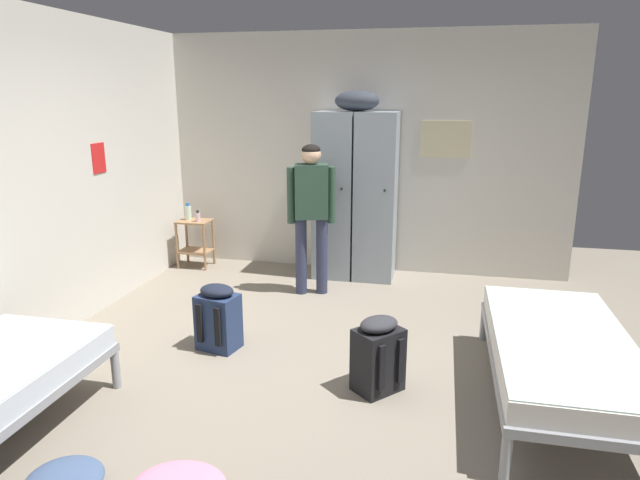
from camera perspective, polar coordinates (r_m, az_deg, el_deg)
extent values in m
plane|color=gray|center=(4.37, -0.74, -12.99)|extent=(8.27, 8.27, 0.00)
cube|color=beige|center=(6.48, 4.52, 8.72)|extent=(4.67, 0.06, 2.71)
cube|color=beige|center=(4.98, -27.71, 5.24)|extent=(0.06, 5.17, 2.71)
cube|color=beige|center=(6.36, 12.73, 10.04)|extent=(0.55, 0.01, 0.40)
cube|color=red|center=(5.67, -21.74, 7.80)|extent=(0.01, 0.20, 0.28)
cube|color=#8C99A3|center=(6.28, 1.57, 4.58)|extent=(0.44, 0.52, 1.85)
cylinder|color=black|center=(5.97, 2.23, 5.26)|extent=(0.02, 0.03, 0.02)
cube|color=#8C99A3|center=(6.21, 5.76, 4.40)|extent=(0.44, 0.52, 1.85)
cylinder|color=black|center=(5.91, 6.64, 5.07)|extent=(0.02, 0.03, 0.02)
ellipsoid|color=#333842|center=(6.14, 3.81, 14.04)|extent=(0.48, 0.36, 0.22)
cylinder|color=#99704C|center=(6.84, -14.44, -0.63)|extent=(0.03, 0.03, 0.55)
cylinder|color=#99704C|center=(6.69, -11.76, -0.81)|extent=(0.03, 0.03, 0.55)
cylinder|color=#99704C|center=(7.07, -13.47, -0.06)|extent=(0.03, 0.03, 0.55)
cylinder|color=#99704C|center=(6.93, -10.86, -0.22)|extent=(0.03, 0.03, 0.55)
cube|color=#99704C|center=(6.90, -12.60, -1.09)|extent=(0.38, 0.30, 0.02)
cube|color=#99704C|center=(6.81, -12.78, 1.89)|extent=(0.38, 0.30, 0.02)
cylinder|color=gray|center=(5.11, 25.96, -8.58)|extent=(0.06, 0.06, 0.28)
cylinder|color=gray|center=(4.97, 16.44, -8.28)|extent=(0.06, 0.06, 0.28)
cylinder|color=gray|center=(3.36, 18.50, -20.50)|extent=(0.06, 0.06, 0.28)
cube|color=gray|center=(4.13, 23.34, -11.23)|extent=(0.90, 1.90, 0.06)
cube|color=silver|center=(4.09, 23.48, -9.97)|extent=(0.87, 1.84, 0.14)
cube|color=silver|center=(4.06, 23.59, -9.01)|extent=(0.86, 1.82, 0.01)
cylinder|color=gray|center=(4.79, -28.87, -10.52)|extent=(0.06, 0.06, 0.28)
cylinder|color=gray|center=(4.31, -20.20, -12.34)|extent=(0.06, 0.06, 0.28)
cylinder|color=#2D334C|center=(5.78, 0.20, -1.63)|extent=(0.12, 0.12, 0.81)
cylinder|color=#2D334C|center=(5.78, -1.95, -1.66)|extent=(0.12, 0.12, 0.81)
cube|color=#284233|center=(5.62, -0.90, 4.99)|extent=(0.37, 0.28, 0.55)
cylinder|color=#284233|center=(5.64, 1.20, 4.61)|extent=(0.08, 0.08, 0.57)
cylinder|color=#284233|center=(5.63, -3.01, 4.57)|extent=(0.08, 0.08, 0.57)
sphere|color=#DBAD89|center=(5.57, -0.92, 8.73)|extent=(0.20, 0.20, 0.20)
ellipsoid|color=black|center=(5.57, -0.92, 9.23)|extent=(0.19, 0.19, 0.11)
cylinder|color=silver|center=(6.84, -13.36, 2.71)|extent=(0.07, 0.07, 0.17)
cylinder|color=#2666B2|center=(6.82, -13.41, 3.54)|extent=(0.04, 0.04, 0.04)
cylinder|color=beige|center=(6.73, -12.41, 2.30)|extent=(0.06, 0.06, 0.10)
cylinder|color=black|center=(6.72, -12.44, 2.86)|extent=(0.03, 0.03, 0.03)
cube|color=navy|center=(4.67, -10.37, -8.25)|extent=(0.36, 0.30, 0.46)
ellipsoid|color=black|center=(4.81, -9.29, -8.54)|extent=(0.25, 0.13, 0.20)
ellipsoid|color=black|center=(4.57, -10.53, -5.13)|extent=(0.33, 0.27, 0.10)
cube|color=black|center=(4.51, -10.45, -8.78)|extent=(0.05, 0.03, 0.32)
cube|color=black|center=(4.61, -12.26, -8.35)|extent=(0.05, 0.03, 0.32)
cube|color=black|center=(4.01, 5.96, -12.12)|extent=(0.39, 0.40, 0.46)
ellipsoid|color=#2D2D33|center=(4.15, 4.53, -12.40)|extent=(0.22, 0.23, 0.20)
ellipsoid|color=#2D2D33|center=(3.89, 6.07, -8.57)|extent=(0.35, 0.36, 0.10)
cube|color=black|center=(3.96, 8.27, -12.14)|extent=(0.05, 0.05, 0.32)
cube|color=black|center=(3.86, 6.33, -12.89)|extent=(0.05, 0.05, 0.32)
ellipsoid|color=#42567A|center=(3.49, -24.73, -21.42)|extent=(0.41, 0.40, 0.10)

